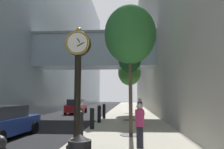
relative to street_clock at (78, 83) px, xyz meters
name	(u,v)px	position (x,y,z in m)	size (l,w,h in m)	color
ground_plane	(109,112)	(-0.82, 20.88, -2.47)	(110.00, 110.00, 0.00)	black
sidewalk_right	(130,110)	(1.79, 23.88, -2.40)	(5.22, 80.00, 0.14)	#ADA593
building_block_left	(36,20)	(-12.25, 23.82, 11.09)	(21.52, 80.00, 27.22)	#93A8B7
building_block_right	(178,17)	(8.90, 23.88, 10.97)	(9.00, 80.00, 26.88)	#B7B2A8
street_clock	(78,83)	(0.00, 0.00, 0.00)	(0.84, 0.55, 4.25)	black
bollard_third	(80,124)	(-0.46, 2.57, -1.68)	(0.27, 0.27, 1.25)	black
bollard_fourth	(92,118)	(-0.46, 5.68, -1.68)	(0.27, 0.27, 1.25)	black
bollard_fifth	(99,113)	(-0.46, 8.78, -1.68)	(0.27, 0.27, 1.25)	black
bollard_sixth	(104,111)	(-0.46, 11.88, -1.68)	(0.27, 0.27, 1.25)	black
street_tree_near	(130,35)	(1.79, 3.80, 2.71)	(2.63, 2.63, 6.58)	#333335
street_tree_mid_near	(130,61)	(1.79, 10.63, 2.50)	(1.85, 1.85, 5.96)	#333335
street_tree_mid_far	(129,73)	(1.79, 17.46, 2.26)	(2.58, 2.58, 6.09)	#333335
pedestrian_walking	(140,111)	(2.42, 7.11, -1.37)	(0.47, 0.37, 1.81)	#23232D
pedestrian_by_clock	(140,124)	(2.11, 1.20, -1.47)	(0.40, 0.40, 1.63)	#23232D
car_red_near	(76,107)	(-4.57, 18.52, -1.65)	(2.06, 4.05, 1.69)	#AD191E
car_blue_mid	(2,122)	(-4.45, 3.17, -1.70)	(2.12, 4.57, 1.58)	navy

